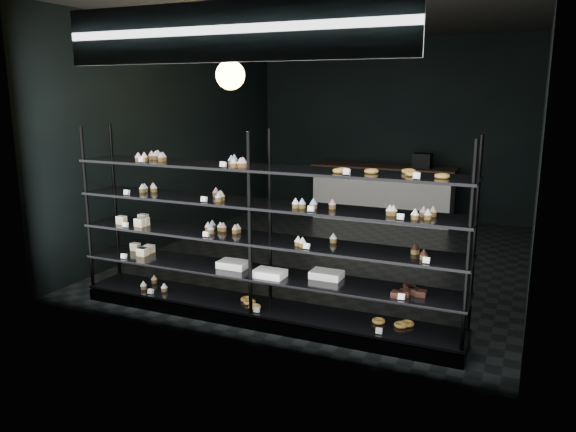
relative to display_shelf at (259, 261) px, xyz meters
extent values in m
cube|color=black|center=(-0.05, 2.45, -0.62)|extent=(5.00, 6.00, 0.01)
cube|color=black|center=(-0.05, 2.45, 2.57)|extent=(5.00, 6.00, 0.01)
cube|color=black|center=(-0.05, 5.45, 0.97)|extent=(5.00, 0.01, 3.20)
cube|color=black|center=(-0.05, -0.55, 0.97)|extent=(5.00, 0.01, 3.20)
cube|color=black|center=(-2.55, 2.45, 0.97)|extent=(0.01, 6.00, 3.20)
cube|color=black|center=(2.45, 2.45, 0.97)|extent=(0.01, 6.00, 3.20)
cube|color=black|center=(0.02, 0.00, -0.57)|extent=(4.00, 0.50, 0.12)
cylinder|color=black|center=(-1.95, -0.22, 0.36)|extent=(0.04, 0.04, 1.85)
cylinder|color=black|center=(-1.95, 0.22, 0.36)|extent=(0.04, 0.04, 1.85)
cylinder|color=black|center=(0.02, -0.22, 0.36)|extent=(0.04, 0.04, 1.85)
cylinder|color=black|center=(0.02, 0.22, 0.36)|extent=(0.04, 0.04, 1.85)
cylinder|color=black|center=(1.99, -0.22, 0.36)|extent=(0.04, 0.04, 1.85)
cylinder|color=black|center=(1.99, 0.22, 0.36)|extent=(0.04, 0.04, 1.85)
cube|color=black|center=(0.02, 0.00, -0.48)|extent=(4.00, 0.50, 0.03)
cube|color=black|center=(0.02, 0.00, -0.13)|extent=(4.00, 0.50, 0.02)
cube|color=black|center=(0.02, 0.00, 0.22)|extent=(4.00, 0.50, 0.02)
cube|color=black|center=(0.02, 0.00, 0.57)|extent=(4.00, 0.50, 0.02)
cube|color=black|center=(0.02, 0.00, 0.92)|extent=(4.00, 0.50, 0.02)
cube|color=white|center=(-1.21, -0.18, 0.96)|extent=(0.06, 0.04, 0.06)
cube|color=white|center=(-0.22, -0.18, 0.96)|extent=(0.05, 0.04, 0.06)
cube|color=white|center=(0.92, -0.18, 0.96)|extent=(0.05, 0.04, 0.06)
cube|color=white|center=(1.55, -0.18, 0.96)|extent=(0.06, 0.04, 0.06)
cube|color=white|center=(-1.46, -0.18, 0.61)|extent=(0.06, 0.04, 0.06)
cube|color=white|center=(-0.54, -0.18, 0.61)|extent=(0.05, 0.04, 0.06)
cube|color=white|center=(0.60, -0.18, 0.61)|extent=(0.05, 0.04, 0.06)
cube|color=white|center=(1.48, -0.18, 0.61)|extent=(0.06, 0.04, 0.06)
cube|color=white|center=(-1.50, -0.18, 0.26)|extent=(0.06, 0.04, 0.06)
cube|color=white|center=(-0.45, -0.18, 0.26)|extent=(0.06, 0.04, 0.06)
cube|color=white|center=(0.57, -0.18, 0.26)|extent=(0.05, 0.04, 0.06)
cube|color=white|center=(1.61, -0.18, 0.26)|extent=(0.06, 0.04, 0.06)
cube|color=white|center=(-1.58, -0.18, -0.09)|extent=(0.06, 0.04, 0.06)
cube|color=white|center=(1.49, -0.18, -0.09)|extent=(0.06, 0.04, 0.06)
cube|color=white|center=(-1.24, -0.18, -0.44)|extent=(0.06, 0.04, 0.06)
cube|color=white|center=(0.06, -0.18, -0.44)|extent=(0.06, 0.04, 0.06)
cube|color=white|center=(1.29, -0.18, -0.44)|extent=(0.06, 0.04, 0.06)
cube|color=#0E1746|center=(-0.05, -0.47, 2.12)|extent=(3.20, 0.04, 0.45)
cube|color=white|center=(-0.05, -0.49, 2.12)|extent=(3.30, 0.02, 0.50)
cylinder|color=black|center=(-0.96, 1.20, 2.27)|extent=(0.01, 0.01, 0.56)
sphere|color=#FFBF59|center=(-0.96, 1.20, 1.82)|extent=(0.34, 0.34, 0.34)
cube|color=silver|center=(-0.03, 4.95, -0.17)|extent=(2.43, 0.60, 0.92)
cube|color=black|center=(-0.03, 4.95, 0.32)|extent=(2.52, 0.65, 0.06)
cube|color=black|center=(0.64, 4.95, 0.48)|extent=(0.30, 0.30, 0.25)
camera|label=1|loc=(2.42, -4.73, 1.63)|focal=35.00mm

